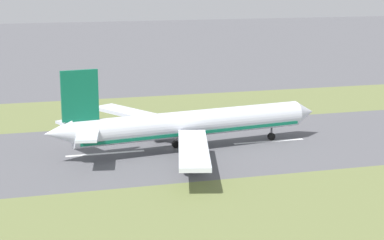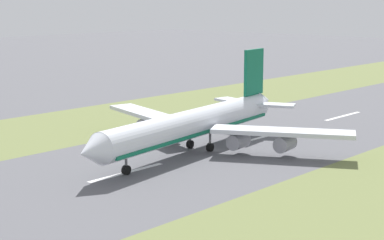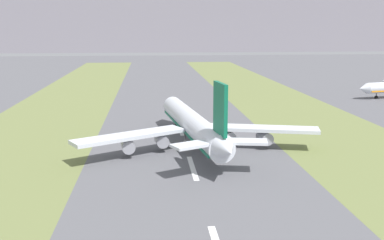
# 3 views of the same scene
# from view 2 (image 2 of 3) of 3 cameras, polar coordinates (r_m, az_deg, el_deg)

# --- Properties ---
(ground_plane) EXTENTS (800.00, 800.00, 0.00)m
(ground_plane) POSITION_cam_2_polar(r_m,az_deg,el_deg) (137.80, 1.77, -2.71)
(ground_plane) COLOR #56565B
(grass_median_east) EXTENTS (40.00, 600.00, 0.01)m
(grass_median_east) POSITION_cam_2_polar(r_m,az_deg,el_deg) (169.98, -9.78, -0.29)
(grass_median_east) COLOR olive
(grass_median_east) RESTS_ON ground
(centreline_dash_near) EXTENTS (1.20, 18.00, 0.01)m
(centreline_dash_near) POSITION_cam_2_polar(r_m,az_deg,el_deg) (182.73, 13.27, 0.34)
(centreline_dash_near) COLOR silver
(centreline_dash_near) RESTS_ON ground
(centreline_dash_mid) EXTENTS (1.20, 18.00, 0.01)m
(centreline_dash_mid) POSITION_cam_2_polar(r_m,az_deg,el_deg) (149.72, 5.70, -1.67)
(centreline_dash_mid) COLOR silver
(centreline_dash_mid) RESTS_ON ground
(centreline_dash_far) EXTENTS (1.20, 18.00, 0.01)m
(centreline_dash_far) POSITION_cam_2_polar(r_m,az_deg,el_deg) (120.99, -5.81, -4.66)
(centreline_dash_far) COLOR silver
(centreline_dash_far) RESTS_ON ground
(airplane_main_jet) EXTENTS (63.55, 67.13, 20.20)m
(airplane_main_jet) POSITION_cam_2_polar(r_m,az_deg,el_deg) (136.07, 0.46, -0.28)
(airplane_main_jet) COLOR silver
(airplane_main_jet) RESTS_ON ground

